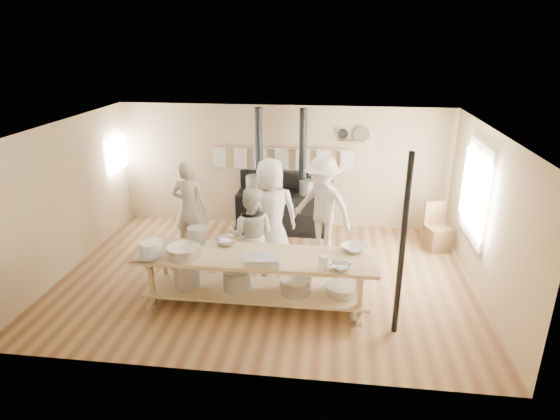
{
  "coord_description": "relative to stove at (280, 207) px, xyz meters",
  "views": [
    {
      "loc": [
        1.13,
        -7.12,
        3.94
      ],
      "look_at": [
        0.22,
        0.2,
        1.17
      ],
      "focal_mm": 30.0,
      "sensor_mm": 36.0,
      "label": 1
    }
  ],
  "objects": [
    {
      "name": "stove",
      "position": [
        0.0,
        0.0,
        0.0
      ],
      "size": [
        1.9,
        0.75,
        2.6
      ],
      "color": "black",
      "rests_on": "ground"
    },
    {
      "name": "towel_rail",
      "position": [
        0.01,
        0.28,
        1.04
      ],
      "size": [
        3.0,
        0.04,
        0.47
      ],
      "color": "#A1865C",
      "rests_on": "ground"
    },
    {
      "name": "window_right",
      "position": [
        3.48,
        -1.52,
        0.98
      ],
      "size": [
        0.09,
        1.5,
        1.65
      ],
      "color": "beige",
      "rests_on": "ground"
    },
    {
      "name": "support_post",
      "position": [
        2.06,
        -3.47,
        0.78
      ],
      "size": [
        0.08,
        0.08,
        2.6
      ],
      "primitive_type": "cylinder",
      "color": "black",
      "rests_on": "ground"
    },
    {
      "name": "cook_center",
      "position": [
        0.03,
        -1.63,
        0.47
      ],
      "size": [
        1.12,
        0.9,
        1.98
      ],
      "primitive_type": "imported",
      "rotation": [
        0.0,
        0.0,
        3.46
      ],
      "color": "#AFA99B",
      "rests_on": "ground"
    },
    {
      "name": "room_shell",
      "position": [
        0.01,
        -2.12,
        1.1
      ],
      "size": [
        7.0,
        7.0,
        7.0
      ],
      "color": "tan",
      "rests_on": "ground"
    },
    {
      "name": "bucket_galv",
      "position": [
        -1.0,
        -2.69,
        0.46
      ],
      "size": [
        0.35,
        0.35,
        0.26
      ],
      "primitive_type": "cylinder",
      "rotation": [
        0.0,
        0.0,
        -0.34
      ],
      "color": "gray",
      "rests_on": "prep_table"
    },
    {
      "name": "back_wall_shelf",
      "position": [
        1.47,
        0.32,
        1.48
      ],
      "size": [
        0.63,
        0.14,
        0.32
      ],
      "color": "#A1865C",
      "rests_on": "ground"
    },
    {
      "name": "cook_far_left",
      "position": [
        -1.52,
        -1.37,
        0.4
      ],
      "size": [
        0.7,
        0.48,
        1.84
      ],
      "primitive_type": "imported",
      "rotation": [
        0.0,
        0.0,
        3.08
      ],
      "color": "#AFA99B",
      "rests_on": "ground"
    },
    {
      "name": "deep_bowl_enamel",
      "position": [
        -1.54,
        -3.2,
        0.44
      ],
      "size": [
        0.4,
        0.4,
        0.21
      ],
      "primitive_type": "cylinder",
      "rotation": [
        0.0,
        0.0,
        -0.2
      ],
      "color": "white",
      "rests_on": "prep_table"
    },
    {
      "name": "left_opening",
      "position": [
        -3.44,
        -0.12,
        1.08
      ],
      "size": [
        0.0,
        0.9,
        0.9
      ],
      "color": "white",
      "rests_on": "ground"
    },
    {
      "name": "chair",
      "position": [
        3.15,
        -0.58,
        -0.25
      ],
      "size": [
        0.55,
        0.55,
        0.93
      ],
      "rotation": [
        0.0,
        0.0,
        0.33
      ],
      "color": "brown",
      "rests_on": "ground"
    },
    {
      "name": "prep_table",
      "position": [
        -0.0,
        -3.02,
        -0.0
      ],
      "size": [
        3.6,
        0.9,
        0.85
      ],
      "color": "#A1865C",
      "rests_on": "ground"
    },
    {
      "name": "cook_by_window",
      "position": [
        0.91,
        -1.03,
        0.43
      ],
      "size": [
        1.41,
        1.19,
        1.89
      ],
      "primitive_type": "imported",
      "rotation": [
        0.0,
        0.0,
        -0.49
      ],
      "color": "#AFA99B",
      "rests_on": "ground"
    },
    {
      "name": "ground",
      "position": [
        0.01,
        -2.12,
        -0.52
      ],
      "size": [
        7.0,
        7.0,
        0.0
      ],
      "primitive_type": "plane",
      "color": "brown",
      "rests_on": "ground"
    },
    {
      "name": "mixing_bowl_large",
      "position": [
        -1.06,
        -3.18,
        0.41
      ],
      "size": [
        0.6,
        0.6,
        0.16
      ],
      "primitive_type": "cylinder",
      "rotation": [
        0.0,
        0.0,
        0.24
      ],
      "color": "silver",
      "rests_on": "prep_table"
    },
    {
      "name": "pitcher",
      "position": [
        1.02,
        -3.35,
        0.44
      ],
      "size": [
        0.17,
        0.17,
        0.21
      ],
      "primitive_type": "cylinder",
      "rotation": [
        0.0,
        0.0,
        0.26
      ],
      "color": "white",
      "rests_on": "prep_table"
    },
    {
      "name": "cook_left",
      "position": [
        -0.21,
        -2.24,
        0.31
      ],
      "size": [
        0.83,
        0.66,
        1.66
      ],
      "primitive_type": "imported",
      "rotation": [
        0.0,
        0.0,
        3.1
      ],
      "color": "#AFA99B",
      "rests_on": "ground"
    },
    {
      "name": "roasting_pan",
      "position": [
        0.13,
        -3.28,
        0.39
      ],
      "size": [
        0.54,
        0.4,
        0.11
      ],
      "primitive_type": "cube",
      "rotation": [
        0.0,
        0.0,
        0.13
      ],
      "color": "#B2B2B7",
      "rests_on": "prep_table"
    },
    {
      "name": "bowl_white_b",
      "position": [
        1.47,
        -2.69,
        0.38
      ],
      "size": [
        0.54,
        0.54,
        0.09
      ],
      "primitive_type": "imported",
      "rotation": [
        0.0,
        0.0,
        2.36
      ],
      "color": "white",
      "rests_on": "prep_table"
    },
    {
      "name": "cook_right",
      "position": [
        -0.1,
        -0.88,
        0.24
      ],
      "size": [
        0.94,
        0.5,
        1.53
      ],
      "primitive_type": "imported",
      "rotation": [
        0.0,
        0.0,
        3.29
      ],
      "color": "#AFA99B",
      "rests_on": "ground"
    },
    {
      "name": "bowl_steel_b",
      "position": [
        1.26,
        -3.35,
        0.38
      ],
      "size": [
        0.35,
        0.35,
        0.09
      ],
      "primitive_type": "imported",
      "rotation": [
        0.0,
        0.0,
        3.32
      ],
      "color": "silver",
      "rests_on": "prep_table"
    },
    {
      "name": "bowl_white_a",
      "position": [
        -1.54,
        -3.35,
        0.37
      ],
      "size": [
        0.37,
        0.37,
        0.08
      ],
      "primitive_type": "imported",
      "rotation": [
        0.0,
        0.0,
        -0.1
      ],
      "color": "white",
      "rests_on": "prep_table"
    },
    {
      "name": "bowl_steel_a",
      "position": [
        -0.52,
        -2.69,
        0.38
      ],
      "size": [
        0.44,
        0.44,
        0.11
      ],
      "primitive_type": "imported",
      "rotation": [
        0.0,
        0.0,
        1.2
      ],
      "color": "silver",
      "rests_on": "prep_table"
    }
  ]
}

